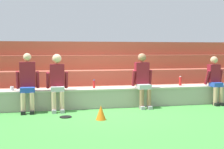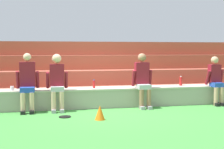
{
  "view_description": "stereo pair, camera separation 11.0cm",
  "coord_description": "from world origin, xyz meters",
  "px_view_note": "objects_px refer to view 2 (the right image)",
  "views": [
    {
      "loc": [
        -1.53,
        -7.63,
        1.5
      ],
      "look_at": [
        0.22,
        0.29,
        0.85
      ],
      "focal_mm": 49.49,
      "sensor_mm": 36.0,
      "label": 1
    },
    {
      "loc": [
        -1.42,
        -7.65,
        1.5
      ],
      "look_at": [
        0.22,
        0.29,
        0.85
      ],
      "focal_mm": 49.49,
      "sensor_mm": 36.0,
      "label": 2
    }
  ],
  "objects_px": {
    "person_left_of_center": "(57,80)",
    "sports_cone": "(100,113)",
    "water_bottle_mid_left": "(181,81)",
    "frisbee": "(65,117)",
    "person_center": "(143,79)",
    "plastic_cup_left_end": "(12,88)",
    "person_far_left": "(27,81)",
    "water_bottle_near_right": "(94,84)",
    "person_right_of_center": "(216,79)"
  },
  "relations": [
    {
      "from": "person_center",
      "to": "person_right_of_center",
      "type": "relative_size",
      "value": 1.07
    },
    {
      "from": "person_left_of_center",
      "to": "water_bottle_near_right",
      "type": "height_order",
      "value": "person_left_of_center"
    },
    {
      "from": "water_bottle_mid_left",
      "to": "frisbee",
      "type": "xyz_separation_m",
      "value": [
        -3.27,
        -1.14,
        -0.62
      ]
    },
    {
      "from": "person_center",
      "to": "plastic_cup_left_end",
      "type": "xyz_separation_m",
      "value": [
        -3.28,
        0.25,
        -0.19
      ]
    },
    {
      "from": "person_far_left",
      "to": "plastic_cup_left_end",
      "type": "height_order",
      "value": "person_far_left"
    },
    {
      "from": "person_right_of_center",
      "to": "frisbee",
      "type": "height_order",
      "value": "person_right_of_center"
    },
    {
      "from": "plastic_cup_left_end",
      "to": "person_left_of_center",
      "type": "bearing_deg",
      "value": -13.54
    },
    {
      "from": "person_far_left",
      "to": "plastic_cup_left_end",
      "type": "xyz_separation_m",
      "value": [
        -0.39,
        0.24,
        -0.19
      ]
    },
    {
      "from": "person_center",
      "to": "person_right_of_center",
      "type": "height_order",
      "value": "person_center"
    },
    {
      "from": "sports_cone",
      "to": "person_center",
      "type": "bearing_deg",
      "value": 41.91
    },
    {
      "from": "person_left_of_center",
      "to": "plastic_cup_left_end",
      "type": "relative_size",
      "value": 13.47
    },
    {
      "from": "water_bottle_mid_left",
      "to": "plastic_cup_left_end",
      "type": "height_order",
      "value": "water_bottle_mid_left"
    },
    {
      "from": "person_right_of_center",
      "to": "frisbee",
      "type": "bearing_deg",
      "value": -169.26
    },
    {
      "from": "person_left_of_center",
      "to": "water_bottle_mid_left",
      "type": "bearing_deg",
      "value": 6.1
    },
    {
      "from": "frisbee",
      "to": "water_bottle_mid_left",
      "type": "bearing_deg",
      "value": 19.21
    },
    {
      "from": "person_left_of_center",
      "to": "frisbee",
      "type": "xyz_separation_m",
      "value": [
        0.14,
        -0.77,
        -0.74
      ]
    },
    {
      "from": "person_far_left",
      "to": "frisbee",
      "type": "bearing_deg",
      "value": -43.51
    },
    {
      "from": "person_left_of_center",
      "to": "sports_cone",
      "type": "height_order",
      "value": "person_left_of_center"
    },
    {
      "from": "person_far_left",
      "to": "person_left_of_center",
      "type": "bearing_deg",
      "value": -2.01
    },
    {
      "from": "frisbee",
      "to": "person_far_left",
      "type": "bearing_deg",
      "value": 136.49
    },
    {
      "from": "person_far_left",
      "to": "person_center",
      "type": "bearing_deg",
      "value": -0.31
    },
    {
      "from": "water_bottle_near_right",
      "to": "frisbee",
      "type": "bearing_deg",
      "value": -127.27
    },
    {
      "from": "person_center",
      "to": "frisbee",
      "type": "xyz_separation_m",
      "value": [
        -2.05,
        -0.78,
        -0.74
      ]
    },
    {
      "from": "plastic_cup_left_end",
      "to": "frisbee",
      "type": "xyz_separation_m",
      "value": [
        1.23,
        -1.04,
        -0.55
      ]
    },
    {
      "from": "person_far_left",
      "to": "frisbee",
      "type": "xyz_separation_m",
      "value": [
        0.84,
        -0.8,
        -0.74
      ]
    },
    {
      "from": "sports_cone",
      "to": "person_left_of_center",
      "type": "bearing_deg",
      "value": 126.2
    },
    {
      "from": "water_bottle_mid_left",
      "to": "water_bottle_near_right",
      "type": "bearing_deg",
      "value": -178.42
    },
    {
      "from": "person_far_left",
      "to": "water_bottle_mid_left",
      "type": "relative_size",
      "value": 5.4
    },
    {
      "from": "person_far_left",
      "to": "water_bottle_near_right",
      "type": "distance_m",
      "value": 1.68
    },
    {
      "from": "person_left_of_center",
      "to": "person_center",
      "type": "distance_m",
      "value": 2.19
    },
    {
      "from": "person_far_left",
      "to": "person_left_of_center",
      "type": "xyz_separation_m",
      "value": [
        0.7,
        -0.02,
        0.0
      ]
    },
    {
      "from": "plastic_cup_left_end",
      "to": "frisbee",
      "type": "bearing_deg",
      "value": -40.18
    },
    {
      "from": "plastic_cup_left_end",
      "to": "sports_cone",
      "type": "xyz_separation_m",
      "value": [
        1.95,
        -1.44,
        -0.4
      ]
    },
    {
      "from": "person_left_of_center",
      "to": "person_center",
      "type": "xyz_separation_m",
      "value": [
        2.19,
        0.01,
        -0.0
      ]
    },
    {
      "from": "water_bottle_mid_left",
      "to": "frisbee",
      "type": "bearing_deg",
      "value": -160.79
    },
    {
      "from": "person_far_left",
      "to": "person_center",
      "type": "relative_size",
      "value": 1.01
    },
    {
      "from": "plastic_cup_left_end",
      "to": "person_right_of_center",
      "type": "bearing_deg",
      "value": -2.71
    },
    {
      "from": "person_center",
      "to": "sports_cone",
      "type": "bearing_deg",
      "value": -138.09
    },
    {
      "from": "water_bottle_mid_left",
      "to": "plastic_cup_left_end",
      "type": "relative_size",
      "value": 2.53
    },
    {
      "from": "person_far_left",
      "to": "water_bottle_near_right",
      "type": "xyz_separation_m",
      "value": [
        1.66,
        0.27,
        -0.14
      ]
    },
    {
      "from": "person_far_left",
      "to": "person_right_of_center",
      "type": "distance_m",
      "value": 4.97
    },
    {
      "from": "water_bottle_mid_left",
      "to": "plastic_cup_left_end",
      "type": "bearing_deg",
      "value": -178.7
    },
    {
      "from": "plastic_cup_left_end",
      "to": "frisbee",
      "type": "distance_m",
      "value": 1.7
    },
    {
      "from": "person_center",
      "to": "water_bottle_near_right",
      "type": "relative_size",
      "value": 6.35
    },
    {
      "from": "person_far_left",
      "to": "water_bottle_mid_left",
      "type": "bearing_deg",
      "value": 4.72
    },
    {
      "from": "person_center",
      "to": "frisbee",
      "type": "height_order",
      "value": "person_center"
    },
    {
      "from": "person_center",
      "to": "water_bottle_near_right",
      "type": "height_order",
      "value": "person_center"
    },
    {
      "from": "person_right_of_center",
      "to": "frisbee",
      "type": "relative_size",
      "value": 4.96
    },
    {
      "from": "sports_cone",
      "to": "person_far_left",
      "type": "bearing_deg",
      "value": 142.42
    },
    {
      "from": "person_left_of_center",
      "to": "plastic_cup_left_end",
      "type": "height_order",
      "value": "person_left_of_center"
    }
  ]
}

